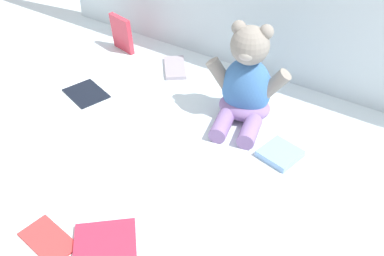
{
  "coord_description": "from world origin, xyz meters",
  "views": [
    {
      "loc": [
        0.47,
        -0.8,
        0.78
      ],
      "look_at": [
        0.01,
        -0.1,
        0.1
      ],
      "focal_mm": 41.55,
      "sensor_mm": 36.0,
      "label": 1
    }
  ],
  "objects_px": {
    "teddy_bear": "(246,85)",
    "book_case_1": "(105,241)",
    "book_case_4": "(175,68)",
    "book_case_6": "(122,34)",
    "book_case_2": "(48,239)",
    "book_case_5": "(280,154)",
    "book_case_3": "(86,93)"
  },
  "relations": [
    {
      "from": "book_case_5",
      "to": "book_case_6",
      "type": "height_order",
      "value": "book_case_6"
    },
    {
      "from": "book_case_3",
      "to": "book_case_4",
      "type": "relative_size",
      "value": 0.94
    },
    {
      "from": "book_case_3",
      "to": "book_case_5",
      "type": "xyz_separation_m",
      "value": [
        0.62,
        0.06,
        0.0
      ]
    },
    {
      "from": "teddy_bear",
      "to": "book_case_6",
      "type": "bearing_deg",
      "value": 154.61
    },
    {
      "from": "book_case_4",
      "to": "book_case_6",
      "type": "height_order",
      "value": "book_case_6"
    },
    {
      "from": "book_case_2",
      "to": "book_case_1",
      "type": "bearing_deg",
      "value": -50.44
    },
    {
      "from": "book_case_3",
      "to": "book_case_6",
      "type": "distance_m",
      "value": 0.29
    },
    {
      "from": "book_case_1",
      "to": "book_case_3",
      "type": "relative_size",
      "value": 1.0
    },
    {
      "from": "teddy_bear",
      "to": "book_case_6",
      "type": "relative_size",
      "value": 2.23
    },
    {
      "from": "book_case_2",
      "to": "book_case_6",
      "type": "bearing_deg",
      "value": 37.2
    },
    {
      "from": "teddy_bear",
      "to": "book_case_2",
      "type": "xyz_separation_m",
      "value": [
        -0.14,
        -0.61,
        -0.1
      ]
    },
    {
      "from": "book_case_1",
      "to": "book_case_6",
      "type": "relative_size",
      "value": 1.01
    },
    {
      "from": "book_case_3",
      "to": "book_case_5",
      "type": "height_order",
      "value": "book_case_5"
    },
    {
      "from": "book_case_1",
      "to": "book_case_5",
      "type": "bearing_deg",
      "value": 115.37
    },
    {
      "from": "book_case_1",
      "to": "book_case_2",
      "type": "bearing_deg",
      "value": -99.63
    },
    {
      "from": "book_case_3",
      "to": "book_case_5",
      "type": "distance_m",
      "value": 0.62
    },
    {
      "from": "book_case_1",
      "to": "book_case_6",
      "type": "xyz_separation_m",
      "value": [
        -0.5,
        0.66,
        0.06
      ]
    },
    {
      "from": "book_case_2",
      "to": "book_case_3",
      "type": "bearing_deg",
      "value": 43.65
    },
    {
      "from": "book_case_3",
      "to": "book_case_4",
      "type": "distance_m",
      "value": 0.31
    },
    {
      "from": "book_case_4",
      "to": "book_case_5",
      "type": "xyz_separation_m",
      "value": [
        0.47,
        -0.2,
        0.0
      ]
    },
    {
      "from": "teddy_bear",
      "to": "book_case_4",
      "type": "relative_size",
      "value": 2.09
    },
    {
      "from": "book_case_4",
      "to": "book_case_6",
      "type": "distance_m",
      "value": 0.24
    },
    {
      "from": "book_case_4",
      "to": "teddy_bear",
      "type": "bearing_deg",
      "value": -57.01
    },
    {
      "from": "book_case_5",
      "to": "teddy_bear",
      "type": "bearing_deg",
      "value": -19.02
    },
    {
      "from": "book_case_1",
      "to": "book_case_3",
      "type": "distance_m",
      "value": 0.57
    },
    {
      "from": "book_case_1",
      "to": "book_case_5",
      "type": "distance_m",
      "value": 0.49
    },
    {
      "from": "book_case_1",
      "to": "book_case_2",
      "type": "relative_size",
      "value": 1.02
    },
    {
      "from": "book_case_3",
      "to": "book_case_2",
      "type": "bearing_deg",
      "value": 53.03
    },
    {
      "from": "book_case_2",
      "to": "book_case_4",
      "type": "xyz_separation_m",
      "value": [
        -0.17,
        0.72,
        0.0
      ]
    },
    {
      "from": "book_case_2",
      "to": "book_case_5",
      "type": "distance_m",
      "value": 0.59
    },
    {
      "from": "book_case_3",
      "to": "book_case_4",
      "type": "bearing_deg",
      "value": 169.15
    },
    {
      "from": "teddy_bear",
      "to": "book_case_1",
      "type": "height_order",
      "value": "teddy_bear"
    }
  ]
}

